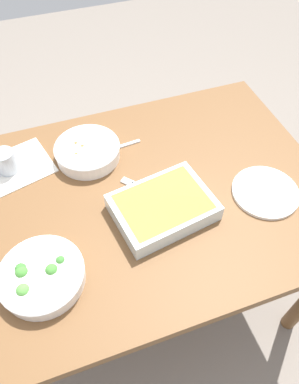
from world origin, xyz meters
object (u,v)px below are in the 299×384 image
baking_dish (163,207)px  spoon_spare (20,162)px  spoon_by_broccoli (58,272)px  stew_bowl (88,151)px  fork_on_table (141,188)px  spoon_by_stew (111,149)px  side_plate (265,192)px  drink_cup (6,163)px  broccoli_bowl (41,276)px

baking_dish → spoon_spare: size_ratio=2.06×
spoon_by_broccoli → stew_bowl: bearing=65.9°
stew_bowl → fork_on_table: bearing=-56.5°
spoon_by_stew → side_plate: bearing=-40.3°
spoon_spare → fork_on_table: 0.45m
drink_cup → spoon_by_stew: 0.36m
stew_bowl → spoon_by_stew: size_ratio=1.32×
broccoli_bowl → fork_on_table: size_ratio=1.64×
spoon_by_stew → baking_dish: bearing=-76.4°
spoon_spare → spoon_by_broccoli: bearing=-83.4°
baking_dish → drink_cup: drink_cup is taller
stew_bowl → broccoli_bowl: 0.48m
baking_dish → drink_cup: 0.56m
spoon_by_stew → spoon_spare: same height
drink_cup → spoon_by_broccoli: size_ratio=0.49×
broccoli_bowl → drink_cup: drink_cup is taller
stew_bowl → spoon_spare: size_ratio=1.44×
baking_dish → spoon_by_broccoli: size_ratio=1.90×
spoon_by_stew → spoon_spare: (-0.32, 0.04, 0.00)m
drink_cup → fork_on_table: (0.41, -0.23, -0.04)m
baking_dish → spoon_spare: (-0.40, 0.37, -0.03)m
baking_dish → drink_cup: (-0.44, 0.35, 0.00)m
spoon_spare → fork_on_table: spoon_spare is taller
broccoli_bowl → side_plate: size_ratio=1.08×
stew_bowl → baking_dish: 0.36m
baking_dish → side_plate: (0.35, -0.04, -0.03)m
drink_cup → spoon_by_stew: drink_cup is taller
baking_dish → spoon_by_broccoli: bearing=-164.8°
baking_dish → side_plate: size_ratio=1.51×
side_plate → fork_on_table: size_ratio=1.52×
stew_bowl → drink_cup: drink_cup is taller
side_plate → spoon_spare: (-0.75, 0.41, -0.00)m
drink_cup → fork_on_table: size_ratio=0.59×
spoon_by_broccoli → fork_on_table: bearing=33.9°
drink_cup → spoon_by_broccoli: drink_cup is taller
spoon_by_broccoli → fork_on_table: size_ratio=1.21×
side_plate → broccoli_bowl: bearing=-174.8°
drink_cup → fork_on_table: 0.47m
drink_cup → side_plate: drink_cup is taller
stew_bowl → side_plate: 0.62m
stew_bowl → drink_cup: 0.28m
baking_dish → spoon_by_broccoli: baking_dish is taller
spoon_by_broccoli → spoon_spare: 0.47m
stew_bowl → spoon_spare: stew_bowl is taller
baking_dish → spoon_by_broccoli: (-0.35, -0.09, -0.03)m
broccoli_bowl → baking_dish: bearing=15.0°
drink_cup → spoon_by_broccoli: 0.45m
spoon_by_broccoli → spoon_spare: size_ratio=1.08×
stew_bowl → fork_on_table: 0.24m
drink_cup → stew_bowl: bearing=-6.1°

